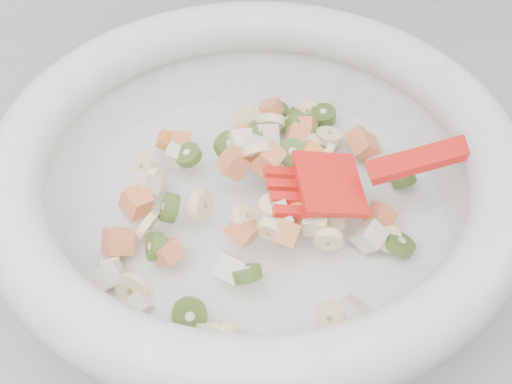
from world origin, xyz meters
name	(u,v)px	position (x,y,z in m)	size (l,w,h in m)	color
mixing_bowl	(256,178)	(-0.07, 1.43, 0.97)	(0.51, 0.44, 0.13)	white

